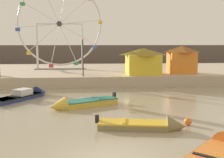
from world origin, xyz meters
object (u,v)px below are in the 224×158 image
object	(u,v)px
motorboat_olive_wood	(149,125)
carnival_booth_yellow_awning	(143,61)
ferris_wheel_white_frame	(59,25)
motorboat_navy_blue	(28,95)
motorboat_mustard_yellow	(79,104)
promenade_lamp_far	(83,51)
motorboat_orange_hull	(220,151)
mooring_buoy_orange	(188,122)
carnival_booth_orange_canopy	(182,59)

from	to	relation	value
motorboat_olive_wood	carnival_booth_yellow_awning	size ratio (longest dim) A/B	1.24
ferris_wheel_white_frame	motorboat_navy_blue	bearing A→B (deg)	-95.09
motorboat_mustard_yellow	carnival_booth_yellow_awning	size ratio (longest dim) A/B	1.30
motorboat_olive_wood	promenade_lamp_far	distance (m)	16.64
motorboat_orange_hull	carnival_booth_yellow_awning	world-z (taller)	carnival_booth_yellow_awning
mooring_buoy_orange	motorboat_navy_blue	bearing A→B (deg)	140.06
motorboat_olive_wood	mooring_buoy_orange	xyz separation A→B (m)	(2.38, 0.54, 0.00)
motorboat_orange_hull	promenade_lamp_far	distance (m)	20.91
ferris_wheel_white_frame	mooring_buoy_orange	size ratio (longest dim) A/B	27.27
motorboat_mustard_yellow	carnival_booth_yellow_awning	xyz separation A→B (m)	(6.97, 11.23, 2.49)
motorboat_olive_wood	promenade_lamp_far	size ratio (longest dim) A/B	1.20
carnival_booth_yellow_awning	promenade_lamp_far	distance (m)	7.08
motorboat_orange_hull	motorboat_olive_wood	distance (m)	4.47
carnival_booth_orange_canopy	mooring_buoy_orange	bearing A→B (deg)	-106.60
promenade_lamp_far	ferris_wheel_white_frame	bearing A→B (deg)	110.44
motorboat_navy_blue	motorboat_olive_wood	size ratio (longest dim) A/B	1.11
motorboat_olive_wood	mooring_buoy_orange	bearing A→B (deg)	22.47
motorboat_orange_hull	motorboat_olive_wood	bearing A→B (deg)	73.05
carnival_booth_yellow_awning	mooring_buoy_orange	size ratio (longest dim) A/B	9.28
carnival_booth_orange_canopy	carnival_booth_yellow_awning	world-z (taller)	carnival_booth_orange_canopy
motorboat_olive_wood	ferris_wheel_white_frame	distance (m)	26.78
motorboat_mustard_yellow	mooring_buoy_orange	distance (m)	8.40
motorboat_orange_hull	ferris_wheel_white_frame	xyz separation A→B (m)	(-9.57, 28.68, 7.00)
ferris_wheel_white_frame	mooring_buoy_orange	bearing A→B (deg)	-68.09
ferris_wheel_white_frame	carnival_booth_orange_canopy	size ratio (longest dim) A/B	3.55
ferris_wheel_white_frame	carnival_booth_yellow_awning	size ratio (longest dim) A/B	2.94
motorboat_orange_hull	carnival_booth_yellow_awning	xyz separation A→B (m)	(0.66, 20.98, 2.55)
motorboat_navy_blue	motorboat_olive_wood	distance (m)	13.13
motorboat_mustard_yellow	mooring_buoy_orange	xyz separation A→B (m)	(6.50, -5.32, -0.04)
carnival_booth_orange_canopy	mooring_buoy_orange	xyz separation A→B (m)	(-5.29, -17.36, -2.66)
motorboat_navy_blue	promenade_lamp_far	xyz separation A→B (m)	(4.71, 5.91, 3.66)
carnival_booth_orange_canopy	motorboat_mustard_yellow	bearing A→B (deg)	-134.03
motorboat_mustard_yellow	carnival_booth_orange_canopy	xyz separation A→B (m)	(11.78, 12.04, 2.62)
carnival_booth_yellow_awning	ferris_wheel_white_frame	bearing A→B (deg)	142.65
motorboat_mustard_yellow	mooring_buoy_orange	world-z (taller)	motorboat_mustard_yellow
promenade_lamp_far	mooring_buoy_orange	world-z (taller)	promenade_lamp_far
carnival_booth_orange_canopy	carnival_booth_yellow_awning	size ratio (longest dim) A/B	0.83
motorboat_navy_blue	carnival_booth_orange_canopy	xyz separation A→B (m)	(16.38, 8.08, 2.63)
motorboat_olive_wood	carnival_booth_yellow_awning	bearing A→B (deg)	90.23
motorboat_olive_wood	carnival_booth_orange_canopy	bearing A→B (deg)	76.53
motorboat_olive_wood	motorboat_navy_blue	bearing A→B (deg)	141.28
motorboat_mustard_yellow	motorboat_navy_blue	bearing A→B (deg)	-69.28
motorboat_navy_blue	ferris_wheel_white_frame	world-z (taller)	ferris_wheel_white_frame
motorboat_mustard_yellow	mooring_buoy_orange	bearing A→B (deg)	112.23
ferris_wheel_white_frame	carnival_booth_yellow_awning	world-z (taller)	ferris_wheel_white_frame
carnival_booth_yellow_awning	mooring_buoy_orange	distance (m)	16.75
motorboat_orange_hull	promenade_lamp_far	bearing A→B (deg)	61.16
motorboat_mustard_yellow	ferris_wheel_white_frame	bearing A→B (deg)	-108.70
motorboat_navy_blue	ferris_wheel_white_frame	bearing A→B (deg)	27.12
motorboat_navy_blue	carnival_booth_orange_canopy	size ratio (longest dim) A/B	1.66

